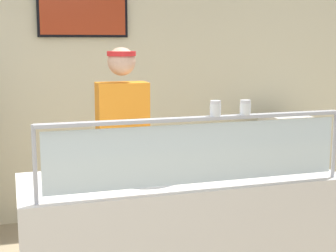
% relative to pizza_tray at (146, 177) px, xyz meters
% --- Properties ---
extents(shop_rear_unit, '(6.42, 0.13, 2.70)m').
position_rel_pizza_tray_xyz_m(shop_rear_unit, '(0.23, 2.16, 0.39)').
color(shop_rear_unit, beige).
rests_on(shop_rear_unit, ground).
extents(serving_counter, '(2.02, 0.76, 0.95)m').
position_rel_pizza_tray_xyz_m(serving_counter, '(0.23, 0.03, -0.49)').
color(serving_counter, silver).
rests_on(serving_counter, ground).
extents(sneeze_guard, '(1.85, 0.06, 0.43)m').
position_rel_pizza_tray_xyz_m(sneeze_guard, '(0.23, -0.29, 0.26)').
color(sneeze_guard, '#B2B5BC').
rests_on(sneeze_guard, serving_counter).
extents(pizza_tray, '(0.43, 0.43, 0.04)m').
position_rel_pizza_tray_xyz_m(pizza_tray, '(0.00, 0.00, 0.00)').
color(pizza_tray, '#9EA0A8').
rests_on(pizza_tray, serving_counter).
extents(pizza_server, '(0.13, 0.29, 0.01)m').
position_rel_pizza_tray_xyz_m(pizza_server, '(-0.03, -0.02, 0.02)').
color(pizza_server, '#ADAFB7').
rests_on(pizza_server, pizza_tray).
extents(parmesan_shaker, '(0.06, 0.06, 0.09)m').
position_rel_pizza_tray_xyz_m(parmesan_shaker, '(0.33, -0.29, 0.45)').
color(parmesan_shaker, white).
rests_on(parmesan_shaker, sneeze_guard).
extents(pepper_flake_shaker, '(0.06, 0.06, 0.09)m').
position_rel_pizza_tray_xyz_m(pepper_flake_shaker, '(0.52, -0.29, 0.45)').
color(pepper_flake_shaker, white).
rests_on(pepper_flake_shaker, sneeze_guard).
extents(worker_figure, '(0.41, 0.50, 1.76)m').
position_rel_pizza_tray_xyz_m(worker_figure, '(0.02, 0.74, 0.04)').
color(worker_figure, '#23232D').
rests_on(worker_figure, ground).
extents(prep_shelf, '(0.70, 0.55, 0.86)m').
position_rel_pizza_tray_xyz_m(prep_shelf, '(1.97, 1.67, -0.54)').
color(prep_shelf, '#B7BABF').
rests_on(prep_shelf, ground).
extents(pizza_box_stack, '(0.45, 0.43, 0.18)m').
position_rel_pizza_tray_xyz_m(pizza_box_stack, '(1.96, 1.67, -0.02)').
color(pizza_box_stack, silver).
rests_on(pizza_box_stack, prep_shelf).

